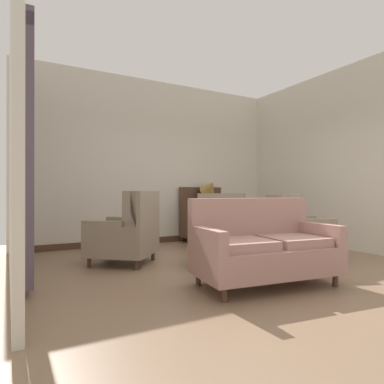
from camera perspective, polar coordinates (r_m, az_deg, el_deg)
name	(u,v)px	position (r m, az deg, el deg)	size (l,w,h in m)	color
ground	(241,270)	(4.70, 8.37, -13.02)	(8.03, 8.03, 0.00)	#896B51
wall_back	(158,162)	(7.10, -5.88, 5.12)	(5.59, 0.08, 3.39)	silver
wall_left	(14,138)	(4.54, -28.20, 8.10)	(0.08, 4.01, 3.39)	silver
wall_right	(324,160)	(7.13, 21.68, 5.10)	(0.08, 4.01, 3.39)	silver
baseboard_back	(159,240)	(7.09, -5.71, -8.14)	(5.43, 0.03, 0.12)	#4C3323
window_with_curtains	(22,150)	(4.65, -27.02, 6.37)	(0.12, 1.91, 2.84)	silver
coffee_table	(223,237)	(4.88, 5.33, -7.67)	(0.90, 0.90, 0.49)	#4C3323
porcelain_vase	(222,222)	(4.87, 5.22, -5.16)	(0.16, 0.16, 0.29)	beige
settee	(263,248)	(3.94, 12.09, -9.40)	(1.68, 0.99, 0.98)	tan
armchair_back_corner	(295,232)	(5.51, 17.15, -6.52)	(1.06, 1.00, 1.02)	gray
armchair_near_sideboard	(129,234)	(5.04, -10.81, -7.01)	(1.21, 1.21, 1.07)	gray
armchair_near_window	(223,225)	(6.28, 5.31, -5.70)	(1.15, 1.15, 1.04)	gray
side_table	(236,227)	(6.36, 7.60, -6.00)	(0.51, 0.51, 0.66)	#4C3323
sideboard	(205,217)	(7.28, 2.22, -4.37)	(1.06, 0.41, 1.17)	#4C3323
gramophone	(209,189)	(7.21, 2.93, 0.60)	(0.36, 0.46, 0.52)	#4C3323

